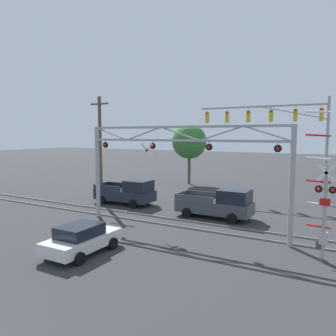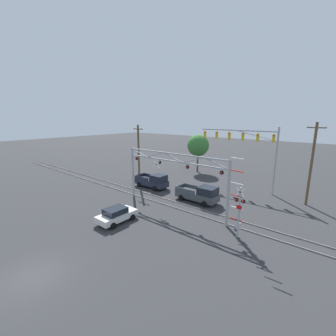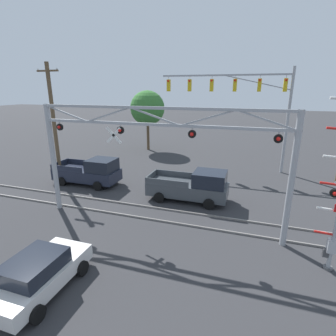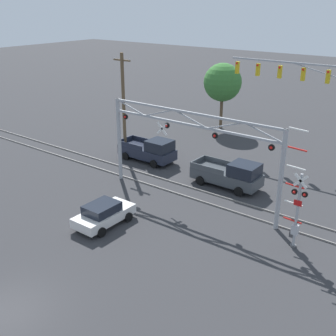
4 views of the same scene
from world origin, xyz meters
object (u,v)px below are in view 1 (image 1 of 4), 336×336
at_px(crossing_gantry, 179,161).
at_px(sedan_waiting, 82,239).
at_px(pickup_truck_lead, 219,204).
at_px(pickup_truck_following, 128,193).
at_px(traffic_signal_span, 286,127).
at_px(crossing_signal_mast, 323,210).
at_px(background_tree_beyond_span, 189,142).
at_px(utility_pole_left, 100,148).

bearing_deg(crossing_gantry, sedan_waiting, -110.55).
xyz_separation_m(crossing_gantry, pickup_truck_lead, (1.16, 3.65, -3.17)).
height_order(pickup_truck_following, sedan_waiting, pickup_truck_following).
bearing_deg(traffic_signal_span, crossing_signal_mast, -73.36).
bearing_deg(traffic_signal_span, background_tree_beyond_span, 157.22).
bearing_deg(sedan_waiting, pickup_truck_lead, 70.54).
bearing_deg(background_tree_beyond_span, utility_pole_left, -100.68).
height_order(crossing_signal_mast, traffic_signal_span, traffic_signal_span).
bearing_deg(pickup_truck_lead, crossing_signal_mast, -36.28).
relative_size(crossing_gantry, pickup_truck_following, 2.60).
bearing_deg(background_tree_beyond_span, crossing_signal_mast, -49.72).
bearing_deg(pickup_truck_following, crossing_signal_mast, -20.40).
height_order(crossing_gantry, background_tree_beyond_span, background_tree_beyond_span).
relative_size(crossing_gantry, background_tree_beyond_span, 1.89).
bearing_deg(pickup_truck_following, background_tree_beyond_span, 91.72).
relative_size(pickup_truck_lead, background_tree_beyond_span, 0.75).
height_order(traffic_signal_span, utility_pole_left, utility_pole_left).
bearing_deg(utility_pole_left, crossing_signal_mast, -17.15).
height_order(crossing_gantry, pickup_truck_lead, crossing_gantry).
distance_m(crossing_gantry, traffic_signal_span, 12.69).
bearing_deg(traffic_signal_span, utility_pole_left, -150.21).
bearing_deg(sedan_waiting, pickup_truck_following, 114.83).
relative_size(traffic_signal_span, pickup_truck_lead, 2.12).
xyz_separation_m(traffic_signal_span, background_tree_beyond_span, (-11.21, 4.71, -1.42)).
relative_size(sedan_waiting, background_tree_beyond_span, 0.56).
bearing_deg(sedan_waiting, crossing_signal_mast, 24.50).
distance_m(pickup_truck_lead, utility_pole_left, 11.36).
relative_size(sedan_waiting, utility_pole_left, 0.44).
xyz_separation_m(pickup_truck_following, sedan_waiting, (4.67, -10.10, -0.25)).
xyz_separation_m(crossing_signal_mast, pickup_truck_following, (-14.78, 5.49, -1.35)).
bearing_deg(crossing_signal_mast, pickup_truck_following, 159.60).
bearing_deg(background_tree_beyond_span, pickup_truck_following, -88.28).
bearing_deg(traffic_signal_span, crossing_gantry, -108.43).
distance_m(utility_pole_left, background_tree_beyond_span, 12.70).
height_order(crossing_gantry, utility_pole_left, utility_pole_left).
distance_m(crossing_signal_mast, utility_pole_left, 18.45).
relative_size(traffic_signal_span, sedan_waiting, 2.84).
xyz_separation_m(crossing_signal_mast, pickup_truck_lead, (-6.73, 4.94, -1.35)).
height_order(crossing_gantry, sedan_waiting, crossing_gantry).
bearing_deg(crossing_gantry, utility_pole_left, 156.86).
xyz_separation_m(pickup_truck_lead, background_tree_beyond_span, (-8.42, 12.93, 3.89)).
relative_size(crossing_signal_mast, background_tree_beyond_span, 0.99).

